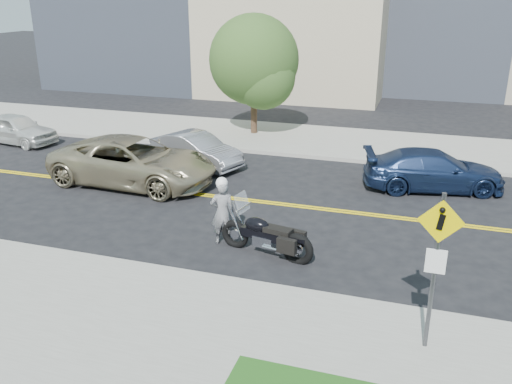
{
  "coord_description": "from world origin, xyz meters",
  "views": [
    {
      "loc": [
        3.79,
        -15.19,
        6.3
      ],
      "look_at": [
        -0.36,
        -2.26,
        1.2
      ],
      "focal_mm": 38.0,
      "sensor_mm": 36.0,
      "label": 1
    }
  ],
  "objects": [
    {
      "name": "sidewalk_near",
      "position": [
        0.0,
        -7.5,
        0.07
      ],
      "size": [
        60.0,
        5.0,
        0.15
      ],
      "primitive_type": "cube",
      "color": "#9E9B91",
      "rests_on": "ground_plane"
    },
    {
      "name": "parked_car_white",
      "position": [
        -13.08,
        3.4,
        0.64
      ],
      "size": [
        3.94,
        2.02,
        1.28
      ],
      "primitive_type": "imported",
      "rotation": [
        0.0,
        0.0,
        1.43
      ],
      "color": "white",
      "rests_on": "ground"
    },
    {
      "name": "sidewalk_far",
      "position": [
        0.0,
        7.5,
        0.07
      ],
      "size": [
        60.0,
        5.0,
        0.15
      ],
      "primitive_type": "cube",
      "color": "#9E9B91",
      "rests_on": "ground_plane"
    },
    {
      "name": "parked_car_silver",
      "position": [
        -4.36,
        2.8,
        0.62
      ],
      "size": [
        4.01,
        2.56,
        1.25
      ],
      "primitive_type": "imported",
      "rotation": [
        0.0,
        0.0,
        1.21
      ],
      "color": "gray",
      "rests_on": "ground"
    },
    {
      "name": "pedestrian_sign",
      "position": [
        4.2,
        -6.31,
        1.96
      ],
      "size": [
        0.78,
        0.08,
        3.0
      ],
      "color": "#4C4C51",
      "rests_on": "sidewalk_near"
    },
    {
      "name": "ground_plane",
      "position": [
        0.0,
        0.0,
        0.0
      ],
      "size": [
        120.0,
        120.0,
        0.0
      ],
      "primitive_type": "plane",
      "color": "black",
      "rests_on": "ground"
    },
    {
      "name": "motorcyclist",
      "position": [
        -1.01,
        -3.11,
        0.91
      ],
      "size": [
        0.74,
        0.63,
        1.83
      ],
      "rotation": [
        0.0,
        0.0,
        3.57
      ],
      "color": "silver",
      "rests_on": "ground"
    },
    {
      "name": "motorcycle",
      "position": [
        0.28,
        -3.41,
        0.76
      ],
      "size": [
        2.59,
        1.24,
        1.51
      ],
      "primitive_type": null,
      "rotation": [
        0.0,
        0.0,
        -0.2
      ],
      "color": "black",
      "rests_on": "ground"
    },
    {
      "name": "tree_far_a",
      "position": [
        -3.68,
        7.76,
        3.4
      ],
      "size": [
        3.94,
        3.94,
        5.38
      ],
      "rotation": [
        0.0,
        0.0,
        0.02
      ],
      "color": "#382619",
      "rests_on": "ground"
    },
    {
      "name": "parked_car_blue",
      "position": [
        4.18,
        2.89,
        0.66
      ],
      "size": [
        4.87,
        2.86,
        1.32
      ],
      "primitive_type": "imported",
      "rotation": [
        0.0,
        0.0,
        1.8
      ],
      "color": "navy",
      "rests_on": "ground"
    },
    {
      "name": "suv",
      "position": [
        -5.58,
        0.32,
        0.8
      ],
      "size": [
        5.83,
        2.89,
        1.59
      ],
      "primitive_type": "imported",
      "rotation": [
        0.0,
        0.0,
        1.53
      ],
      "color": "tan",
      "rests_on": "ground"
    }
  ]
}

